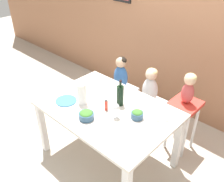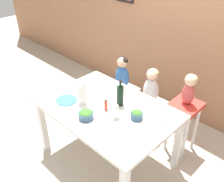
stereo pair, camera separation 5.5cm
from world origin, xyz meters
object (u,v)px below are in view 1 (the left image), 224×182
at_px(chair_right_highchair, 184,113).
at_px(person_child_left, 121,73).
at_px(paper_towel_roll, 82,94).
at_px(salad_bowl_large, 86,115).
at_px(wine_bottle, 120,95).
at_px(chair_far_center, 148,107).
at_px(dinner_plate_back_left, 99,87).
at_px(salad_bowl_small, 137,114).
at_px(person_baby_right, 189,87).
at_px(chair_far_left, 120,93).
at_px(person_child_center, 150,86).
at_px(dinner_plate_back_right, 161,115).
at_px(dinner_plate_front_left, 66,101).
at_px(wine_glass_near, 116,108).

bearing_deg(chair_right_highchair, person_child_left, 179.94).
distance_m(paper_towel_roll, salad_bowl_large, 0.30).
distance_m(person_child_left, wine_bottle, 0.83).
height_order(chair_far_center, dinner_plate_back_left, dinner_plate_back_left).
relative_size(salad_bowl_large, salad_bowl_small, 1.22).
bearing_deg(chair_right_highchair, salad_bowl_large, -118.56).
relative_size(chair_right_highchair, person_baby_right, 1.87).
distance_m(chair_far_left, person_child_center, 0.61).
bearing_deg(chair_right_highchair, salad_bowl_small, -106.08).
xyz_separation_m(chair_far_center, dinner_plate_back_right, (0.47, -0.47, 0.37)).
distance_m(person_child_left, dinner_plate_front_left, 0.99).
bearing_deg(dinner_plate_front_left, person_child_center, 64.74).
distance_m(wine_bottle, dinner_plate_front_left, 0.63).
relative_size(chair_far_left, dinner_plate_back_left, 1.94).
relative_size(chair_far_center, wine_glass_near, 2.79).
bearing_deg(wine_bottle, salad_bowl_small, -11.49).
bearing_deg(wine_glass_near, chair_far_center, 100.17).
relative_size(salad_bowl_large, dinner_plate_back_right, 0.66).
height_order(chair_right_highchair, wine_glass_near, wine_glass_near).
bearing_deg(person_child_center, salad_bowl_small, -65.03).
xyz_separation_m(chair_right_highchair, salad_bowl_small, (-0.19, -0.68, 0.26)).
bearing_deg(chair_far_center, salad_bowl_small, -65.00).
relative_size(chair_far_left, chair_far_center, 1.00).
distance_m(person_child_left, dinner_plate_back_left, 0.52).
height_order(person_baby_right, dinner_plate_back_left, person_baby_right).
height_order(salad_bowl_large, dinner_plate_back_right, salad_bowl_large).
distance_m(paper_towel_roll, wine_glass_near, 0.45).
distance_m(person_child_left, person_child_center, 0.51).
bearing_deg(salad_bowl_large, person_child_center, 86.86).
distance_m(person_child_center, dinner_plate_front_left, 1.09).
distance_m(paper_towel_roll, dinner_plate_front_left, 0.23).
distance_m(chair_far_center, person_child_left, 0.61).
xyz_separation_m(salad_bowl_small, dinner_plate_front_left, (-0.78, -0.31, -0.04)).
bearing_deg(wine_glass_near, person_child_left, 128.58).
distance_m(chair_far_center, person_baby_right, 0.74).
bearing_deg(chair_far_center, wine_bottle, -87.58).
bearing_deg(paper_towel_roll, wine_glass_near, 8.53).
xyz_separation_m(person_baby_right, wine_bottle, (-0.48, -0.62, -0.04)).
bearing_deg(salad_bowl_small, person_child_left, 140.53).
bearing_deg(dinner_plate_back_left, chair_far_center, 51.04).
distance_m(person_child_left, person_baby_right, 1.04).
relative_size(chair_right_highchair, wine_glass_near, 4.22).
height_order(chair_far_left, person_baby_right, person_baby_right).
xyz_separation_m(person_baby_right, wine_glass_near, (-0.36, -0.82, -0.04)).
height_order(chair_far_left, dinner_plate_back_left, dinner_plate_back_left).
bearing_deg(wine_bottle, chair_far_left, 130.82).
relative_size(chair_far_left, salad_bowl_large, 2.94).
xyz_separation_m(chair_far_center, dinner_plate_front_left, (-0.47, -0.99, 0.37)).
distance_m(dinner_plate_front_left, dinner_plate_back_left, 0.48).
distance_m(chair_right_highchair, salad_bowl_large, 1.22).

